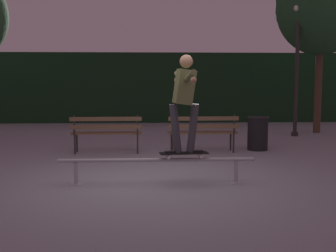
% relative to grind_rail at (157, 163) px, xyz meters
% --- Properties ---
extents(ground_plane, '(90.00, 90.00, 0.00)m').
position_rel_grind_rail_xyz_m(ground_plane, '(0.00, 0.14, -0.33)').
color(ground_plane, gray).
extents(hedge_backdrop, '(24.00, 1.20, 2.72)m').
position_rel_grind_rail_xyz_m(hedge_backdrop, '(0.00, 10.29, 1.03)').
color(hedge_backdrop, black).
rests_on(hedge_backdrop, ground).
extents(grind_rail, '(3.15, 0.18, 0.42)m').
position_rel_grind_rail_xyz_m(grind_rail, '(0.00, 0.00, 0.00)').
color(grind_rail, '#9E9EA3').
rests_on(grind_rail, ground).
extents(skateboard, '(0.80, 0.29, 0.09)m').
position_rel_grind_rail_xyz_m(skateboard, '(0.44, 0.00, 0.16)').
color(skateboard, black).
rests_on(skateboard, grind_rail).
extents(skateboarder, '(0.63, 1.40, 1.56)m').
position_rel_grind_rail_xyz_m(skateboarder, '(0.44, 0.00, 1.10)').
color(skateboarder, black).
rests_on(skateboarder, skateboard).
extents(park_bench_leftmost, '(1.61, 0.45, 0.88)m').
position_rel_grind_rail_xyz_m(park_bench_leftmost, '(-1.08, 2.88, 0.20)').
color(park_bench_leftmost, '#282623').
rests_on(park_bench_leftmost, ground).
extents(park_bench_left_center, '(1.61, 0.45, 0.88)m').
position_rel_grind_rail_xyz_m(park_bench_left_center, '(1.12, 2.88, 0.20)').
color(park_bench_left_center, '#282623').
rests_on(park_bench_left_center, ground).
extents(tree_far_right, '(2.76, 2.76, 5.47)m').
position_rel_grind_rail_xyz_m(tree_far_right, '(5.20, 6.37, 3.60)').
color(tree_far_right, '#4C3828').
rests_on(tree_far_right, ground).
extents(lamp_post_right, '(0.32, 0.32, 3.90)m').
position_rel_grind_rail_xyz_m(lamp_post_right, '(4.23, 5.63, 2.15)').
color(lamp_post_right, '#282623').
rests_on(lamp_post_right, ground).
extents(trash_can, '(0.52, 0.52, 0.80)m').
position_rel_grind_rail_xyz_m(trash_can, '(2.47, 3.19, 0.08)').
color(trash_can, black).
rests_on(trash_can, ground).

